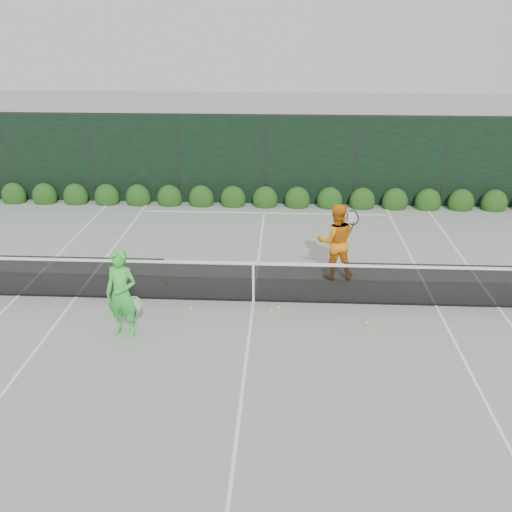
{
  "coord_description": "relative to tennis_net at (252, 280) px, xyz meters",
  "views": [
    {
      "loc": [
        0.67,
        -11.58,
        5.97
      ],
      "look_at": [
        0.04,
        0.3,
        1.0
      ],
      "focal_mm": 40.0,
      "sensor_mm": 36.0,
      "label": 1
    }
  ],
  "objects": [
    {
      "name": "windscreen_fence",
      "position": [
        0.02,
        -2.71,
        0.98
      ],
      "size": [
        32.0,
        21.07,
        3.06
      ],
      "color": "black",
      "rests_on": "ground"
    },
    {
      "name": "player_woman",
      "position": [
        -2.51,
        -1.58,
        0.39
      ],
      "size": [
        0.76,
        0.59,
        1.84
      ],
      "rotation": [
        0.0,
        0.0,
        -0.25
      ],
      "color": "#3DD142",
      "rests_on": "ground"
    },
    {
      "name": "court_lines",
      "position": [
        0.02,
        0.0,
        -0.53
      ],
      "size": [
        11.03,
        23.83,
        0.01
      ],
      "color": "white",
      "rests_on": "ground"
    },
    {
      "name": "tennis_balls",
      "position": [
        -0.15,
        -0.01,
        -0.5
      ],
      "size": [
        5.49,
        1.85,
        0.07
      ],
      "color": "#E3F336",
      "rests_on": "ground"
    },
    {
      "name": "player_man",
      "position": [
        1.95,
        1.44,
        0.42
      ],
      "size": [
        0.99,
        0.8,
        1.91
      ],
      "rotation": [
        0.0,
        0.0,
        3.24
      ],
      "color": "orange",
      "rests_on": "ground"
    },
    {
      "name": "tennis_net",
      "position": [
        0.0,
        0.0,
        0.0
      ],
      "size": [
        12.9,
        0.1,
        1.07
      ],
      "color": "#10321E",
      "rests_on": "ground"
    },
    {
      "name": "ground",
      "position": [
        0.02,
        0.0,
        -0.53
      ],
      "size": [
        80.0,
        80.0,
        0.0
      ],
      "primitive_type": "plane",
      "color": "gray",
      "rests_on": "ground"
    },
    {
      "name": "hedge_row",
      "position": [
        0.02,
        7.15,
        -0.3
      ],
      "size": [
        31.66,
        0.65,
        0.94
      ],
      "color": "#143A0F",
      "rests_on": "ground"
    }
  ]
}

